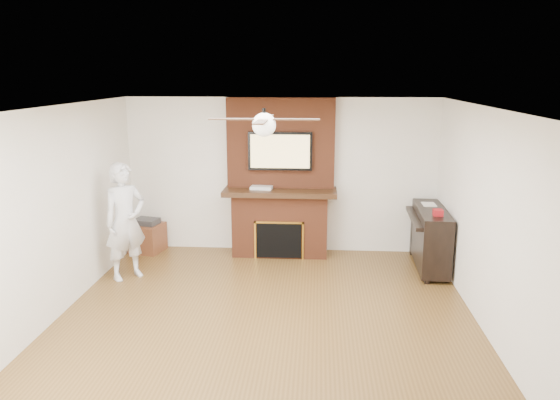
# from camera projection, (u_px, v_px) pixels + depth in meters

# --- Properties ---
(room_shell) EXTENTS (5.36, 5.86, 2.86)m
(room_shell) POSITION_uv_depth(u_px,v_px,m) (265.00, 220.00, 6.16)
(room_shell) COLOR brown
(room_shell) RESTS_ON ground
(fireplace) EXTENTS (1.78, 0.64, 2.50)m
(fireplace) POSITION_uv_depth(u_px,v_px,m) (280.00, 193.00, 8.69)
(fireplace) COLOR brown
(fireplace) RESTS_ON ground
(tv) EXTENTS (1.00, 0.08, 0.60)m
(tv) POSITION_uv_depth(u_px,v_px,m) (280.00, 151.00, 8.49)
(tv) COLOR black
(tv) RESTS_ON fireplace
(ceiling_fan) EXTENTS (1.21, 1.21, 0.31)m
(ceiling_fan) POSITION_uv_depth(u_px,v_px,m) (264.00, 124.00, 5.92)
(ceiling_fan) COLOR black
(ceiling_fan) RESTS_ON room_shell
(person) EXTENTS (0.72, 0.72, 1.67)m
(person) POSITION_uv_depth(u_px,v_px,m) (125.00, 221.00, 7.66)
(person) COLOR silver
(person) RESTS_ON ground
(side_table) EXTENTS (0.57, 0.57, 0.55)m
(side_table) POSITION_uv_depth(u_px,v_px,m) (147.00, 236.00, 8.95)
(side_table) COLOR brown
(side_table) RESTS_ON ground
(piano) EXTENTS (0.58, 1.41, 1.00)m
(piano) POSITION_uv_depth(u_px,v_px,m) (430.00, 237.00, 8.12)
(piano) COLOR black
(piano) RESTS_ON ground
(cable_box) EXTENTS (0.36, 0.23, 0.05)m
(cable_box) POSITION_uv_depth(u_px,v_px,m) (261.00, 188.00, 8.59)
(cable_box) COLOR silver
(cable_box) RESTS_ON fireplace
(candle_orange) EXTENTS (0.06, 0.06, 0.13)m
(candle_orange) POSITION_uv_depth(u_px,v_px,m) (266.00, 253.00, 8.67)
(candle_orange) COLOR orange
(candle_orange) RESTS_ON ground
(candle_green) EXTENTS (0.07, 0.07, 0.10)m
(candle_green) POSITION_uv_depth(u_px,v_px,m) (278.00, 254.00, 8.70)
(candle_green) COLOR #527E32
(candle_green) RESTS_ON ground
(candle_blue) EXTENTS (0.07, 0.07, 0.08)m
(candle_blue) POSITION_uv_depth(u_px,v_px,m) (296.00, 255.00, 8.67)
(candle_blue) COLOR teal
(candle_blue) RESTS_ON ground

